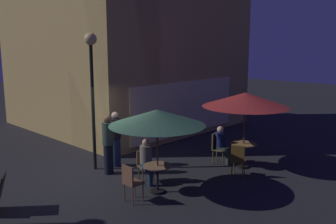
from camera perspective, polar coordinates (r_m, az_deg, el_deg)
The scene contains 15 objects.
ground_plane at distance 10.51m, azimuth -9.51°, elevation -10.36°, with size 60.00×60.00×0.00m, color black.
cafe_building at distance 15.52m, azimuth -7.49°, elevation 15.11°, with size 8.31×8.39×10.00m.
street_lamp_near_corner at distance 10.81m, azimuth -11.88°, elevation 6.39°, with size 0.36×0.36×4.06m.
cafe_table_0 at distance 9.35m, azimuth -1.66°, elevation -9.51°, with size 0.72×0.72×0.72m.
cafe_table_1 at distance 11.40m, azimuth 11.72°, elevation -5.76°, with size 0.78×0.78×0.76m.
patio_umbrella_0 at distance 8.96m, azimuth -1.71°, elevation -0.90°, with size 2.40×2.40×2.15m.
patio_umbrella_1 at distance 11.08m, azimuth 12.02°, elevation 1.88°, with size 2.58×2.58×2.32m.
cafe_chair_0 at distance 10.08m, azimuth -3.65°, elevation -7.97°, with size 0.51×0.51×0.87m.
cafe_chair_1 at distance 8.81m, azimuth -5.88°, elevation -10.57°, with size 0.41×0.41×0.93m.
cafe_chair_2 at distance 11.65m, azimuth 7.69°, elevation -5.24°, with size 0.50×0.50×0.98m.
cafe_chair_3 at distance 10.57m, azimuth 10.92°, elevation -7.13°, with size 0.50×0.50×0.94m.
patron_seated_0 at distance 9.90m, azimuth -3.35°, elevation -7.31°, with size 0.43×0.52×1.23m.
patron_seated_1 at distance 11.57m, azimuth 8.43°, elevation -4.81°, with size 0.40×0.51×1.21m.
patron_standing_2 at distance 11.33m, azimuth -8.23°, elevation -4.22°, with size 0.35×0.35×1.71m.
patron_standing_3 at distance 10.69m, azimuth -9.37°, elevation -5.00°, with size 0.33×0.33×1.74m.
Camera 1 is at (-5.79, -7.95, 3.71)m, focal length 38.91 mm.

